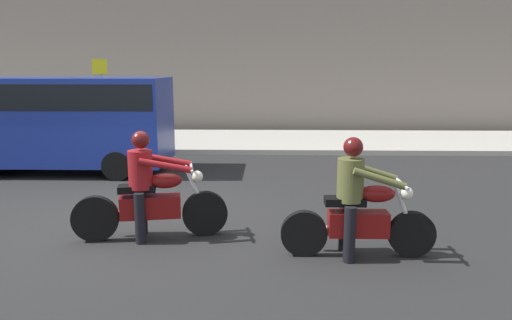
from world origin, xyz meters
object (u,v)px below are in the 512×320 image
(motorcycle_with_rider_crimson, at_px, (149,195))
(parked_van_cobalt_blue, at_px, (63,118))
(motorcycle_with_rider_olive, at_px, (357,208))
(street_sign_post, at_px, (101,92))

(motorcycle_with_rider_crimson, relative_size, parked_van_cobalt_blue, 0.45)
(motorcycle_with_rider_olive, bearing_deg, street_sign_post, 125.63)
(motorcycle_with_rider_crimson, bearing_deg, motorcycle_with_rider_olive, -12.15)
(motorcycle_with_rider_crimson, distance_m, motorcycle_with_rider_olive, 2.92)
(motorcycle_with_rider_crimson, relative_size, motorcycle_with_rider_olive, 1.09)
(parked_van_cobalt_blue, distance_m, street_sign_post, 3.66)
(parked_van_cobalt_blue, bearing_deg, motorcycle_with_rider_olive, -40.61)
(parked_van_cobalt_blue, xyz_separation_m, street_sign_post, (-0.31, 3.63, 0.41))
(street_sign_post, bearing_deg, motorcycle_with_rider_crimson, -67.25)
(motorcycle_with_rider_olive, bearing_deg, parked_van_cobalt_blue, 139.39)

